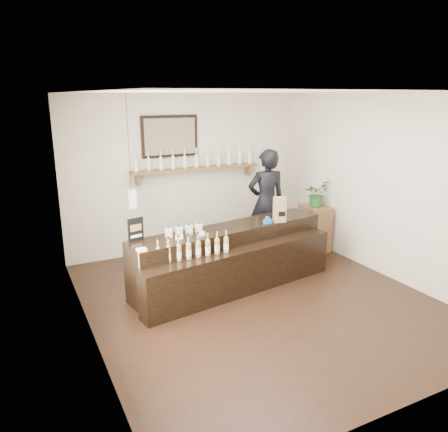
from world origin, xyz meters
name	(u,v)px	position (x,y,z in m)	size (l,w,h in m)	color
ground	(258,299)	(0.00, 0.00, 0.00)	(5.00, 5.00, 0.00)	black
room_shell	(261,180)	(0.00, 0.00, 1.70)	(5.00, 5.00, 5.00)	beige
back_wall_decor	(183,155)	(-0.15, 2.37, 1.76)	(2.66, 0.96, 1.69)	brown
counter	(233,259)	(-0.09, 0.58, 0.42)	(3.21, 1.31, 1.03)	black
promo_sign	(136,229)	(-1.50, 0.70, 1.04)	(0.22, 0.07, 0.31)	black
paper_bag	(280,210)	(0.72, 0.61, 1.08)	(0.21, 0.17, 0.39)	olive
tape_dispenser	(267,221)	(0.51, 0.60, 0.93)	(0.13, 0.05, 0.11)	blue
side_cabinet	(314,228)	(2.00, 1.33, 0.41)	(0.47, 0.61, 0.82)	brown
potted_plant	(316,194)	(2.00, 1.33, 1.06)	(0.43, 0.37, 0.47)	#275C24
shopkeeper	(266,196)	(1.07, 1.55, 1.07)	(0.78, 0.51, 2.13)	black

